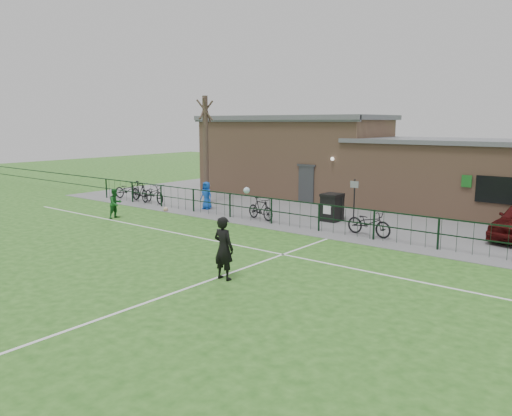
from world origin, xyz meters
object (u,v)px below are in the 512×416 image
Objects in this scene: bicycle_a at (128,190)px; bicycle_c at (154,193)px; bare_tree at (206,150)px; bicycle_d at (261,209)px; spectator_child at (206,195)px; wheelie_bin_left at (332,208)px; wheelie_bin_right at (336,209)px; ball_ground at (166,209)px; bicycle_b at (140,191)px; sign_post at (354,201)px; bicycle_e at (369,223)px; outfield_player at (115,203)px.

bicycle_c is at bearing -99.28° from bicycle_a.
bicycle_a is at bearing -157.48° from bare_tree.
spectator_child reaches higher than bicycle_d.
bare_tree is at bearing 177.56° from wheelie_bin_left.
wheelie_bin_right is 8.75m from ball_ground.
bare_tree is 3.05× the size of bicycle_b.
bare_tree is 4.56m from bicycle_b.
bare_tree is 9.53m from sign_post.
wheelie_bin_left reaches higher than bicycle_a.
bicycle_d is at bearing -20.67° from bare_tree.
bare_tree is 8.66m from wheelie_bin_right.
ball_ground is (-10.74, -1.35, -0.43)m from bicycle_e.
outfield_player reaches higher than bicycle_e.
sign_post reaches higher than spectator_child.
outfield_player is (3.03, -3.88, 0.10)m from bicycle_b.
bicycle_d is (-3.75, -2.11, -0.48)m from sign_post.
bicycle_a is (-13.00, -1.69, -0.07)m from wheelie_bin_left.
wheelie_bin_right is 3.50m from bicycle_e.
wheelie_bin_left is 6.93m from spectator_child.
sign_post is at bearing 20.44° from ball_ground.
sign_post is 1.37× the size of spectator_child.
bicycle_d is 4.07m from spectator_child.
bare_tree is at bearing 159.45° from wheelie_bin_right.
bicycle_e is (11.05, -2.00, -2.45)m from bare_tree.
outfield_player reaches higher than bicycle_c.
bicycle_d is 5.49m from bicycle_e.
bicycle_b is (-3.22, -2.16, -2.39)m from bare_tree.
wheelie_bin_right is at bearing 171.15° from sign_post.
bare_tree is 5.78× the size of wheelie_bin_right.
bicycle_c is 1.02× the size of bicycle_e.
sign_post is 4.33m from bicycle_d.
spectator_child is at bearing -69.21° from bicycle_b.
wheelie_bin_right is 3.56m from bicycle_d.
bicycle_a is 2.47m from bicycle_c.
bicycle_d is (-2.77, -1.85, -0.07)m from wheelie_bin_left.
bare_tree is at bearing 95.27° from ball_ground.
bicycle_b is at bearing 102.49° from bicycle_d.
bicycle_c is at bearing 22.61° from outfield_player.
bicycle_a is at bearing 43.76° from outfield_player.
bare_tree reaches higher than sign_post.
bicycle_e is (15.72, -0.06, 0.01)m from bicycle_a.
bicycle_b is 0.97× the size of bicycle_e.
bicycle_c is (2.47, -0.04, 0.02)m from bicycle_a.
outfield_player reaches higher than wheelie_bin_left.
bicycle_a is at bearing 101.18° from bicycle_d.
bicycle_a is 1.40× the size of outfield_player.
bicycle_e is (2.72, -1.76, -0.07)m from wheelie_bin_left.
sign_post reaches higher than wheelie_bin_left.
sign_post reaches higher than bicycle_e.
wheelie_bin_left is 0.42m from wheelie_bin_right.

